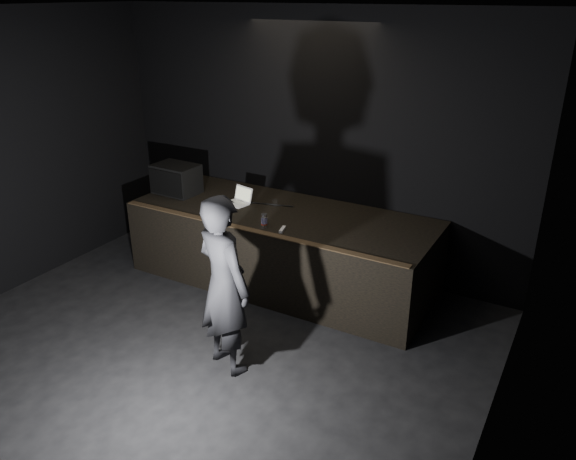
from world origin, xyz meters
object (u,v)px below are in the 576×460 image
(beer_can, at_px, (264,221))
(stage_riser, at_px, (282,247))
(stage_monitor, at_px, (176,179))
(person, at_px, (224,285))
(laptop, at_px, (240,199))

(beer_can, bearing_deg, stage_riser, 97.85)
(stage_monitor, relative_size, person, 0.33)
(laptop, xyz_separation_m, person, (1.10, -1.90, -0.11))
(stage_monitor, distance_m, beer_can, 1.81)
(stage_riser, relative_size, beer_can, 22.49)
(laptop, height_order, person, person)
(beer_can, bearing_deg, laptop, 142.73)
(beer_can, height_order, person, person)
(person, bearing_deg, laptop, -41.31)
(stage_riser, distance_m, stage_monitor, 1.82)
(stage_monitor, bearing_deg, beer_can, -13.35)
(person, bearing_deg, stage_riser, -58.40)
(stage_riser, height_order, laptop, laptop)
(stage_monitor, xyz_separation_m, laptop, (1.01, 0.09, -0.15))
(stage_riser, xyz_separation_m, beer_can, (0.08, -0.56, 0.59))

